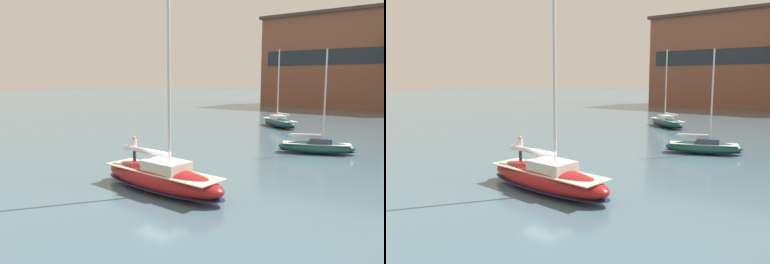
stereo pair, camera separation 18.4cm
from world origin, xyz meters
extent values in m
plane|color=slate|center=(0.00, 0.00, 0.00)|extent=(400.00, 400.00, 0.00)
cube|color=brown|center=(-10.82, 75.73, 10.33)|extent=(35.45, 16.81, 20.66)
cube|color=#1E2833|center=(-10.82, 67.24, 11.36)|extent=(31.91, 0.10, 3.31)
cube|color=#423833|center=(-10.82, 75.73, 21.01)|extent=(36.65, 18.01, 0.70)
ellipsoid|color=maroon|center=(0.00, 0.00, 0.78)|extent=(9.35, 3.17, 1.56)
ellipsoid|color=#19234C|center=(0.00, 0.00, 0.35)|extent=(9.45, 3.20, 0.19)
cube|color=beige|center=(0.00, 0.00, 1.24)|extent=(8.22, 2.69, 0.06)
cube|color=beige|center=(0.46, -0.03, 1.59)|extent=(2.69, 1.97, 0.64)
cylinder|color=silver|center=(0.73, -0.05, 7.03)|extent=(0.18, 0.18, 11.51)
cylinder|color=silver|center=(-1.33, 0.09, 2.19)|extent=(4.14, 0.42, 0.16)
cylinder|color=white|center=(-1.33, 0.09, 2.30)|extent=(3.74, 0.49, 0.25)
cylinder|color=#232838|center=(-2.74, 0.49, 1.70)|extent=(0.21, 0.21, 0.85)
cylinder|color=silver|center=(-2.74, 0.49, 2.45)|extent=(0.36, 0.36, 0.65)
sphere|color=tan|center=(-2.74, 0.49, 2.89)|extent=(0.24, 0.24, 0.24)
ellipsoid|color=#194C47|center=(3.29, 16.89, 0.56)|extent=(6.82, 4.22, 1.12)
ellipsoid|color=#19234C|center=(3.29, 16.89, 0.25)|extent=(6.88, 4.27, 0.13)
cube|color=silver|center=(3.29, 16.89, 0.90)|extent=(5.97, 3.65, 0.06)
cube|color=#333D4C|center=(3.59, 17.02, 1.16)|extent=(2.20, 1.90, 0.46)
cylinder|color=silver|center=(3.78, 17.09, 5.06)|extent=(0.13, 0.13, 8.26)
cylinder|color=silver|center=(2.40, 16.53, 1.59)|extent=(2.79, 1.23, 0.11)
cylinder|color=white|center=(2.40, 16.53, 1.67)|extent=(2.54, 1.18, 0.18)
ellipsoid|color=#194C47|center=(-7.32, 32.19, 0.65)|extent=(7.44, 6.30, 1.30)
ellipsoid|color=#19234C|center=(-7.32, 32.19, 0.29)|extent=(7.51, 6.36, 0.16)
cube|color=silver|center=(-7.32, 32.19, 1.04)|extent=(6.50, 5.47, 0.06)
cube|color=silver|center=(-7.62, 32.42, 1.34)|extent=(2.62, 2.49, 0.54)
cylinder|color=silver|center=(-7.81, 32.56, 5.87)|extent=(0.15, 0.15, 9.59)
cylinder|color=silver|center=(-6.42, 31.53, 1.84)|extent=(2.85, 2.16, 0.13)
cylinder|color=white|center=(-6.42, 31.53, 1.93)|extent=(2.62, 2.02, 0.21)
camera|label=1|loc=(14.63, -15.88, 6.62)|focal=35.00mm
camera|label=2|loc=(14.78, -15.77, 6.62)|focal=35.00mm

